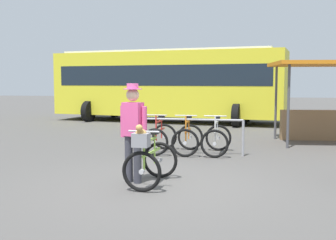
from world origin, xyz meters
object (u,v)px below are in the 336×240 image
(racked_bike_red, at_px, (160,138))
(bus_distant, at_px, (168,82))
(racked_bike_white, at_px, (217,139))
(person_with_featured_bike, at_px, (133,129))
(market_stall, at_px, (325,94))
(racked_bike_orange, at_px, (188,138))
(featured_bicycle, at_px, (149,158))

(racked_bike_red, bearing_deg, bus_distant, 98.83)
(racked_bike_white, distance_m, person_with_featured_bike, 3.39)
(racked_bike_white, xyz_separation_m, market_stall, (2.95, 2.60, 1.03))
(racked_bike_red, bearing_deg, racked_bike_orange, 0.07)
(racked_bike_white, height_order, featured_bicycle, featured_bicycle)
(person_with_featured_bike, bearing_deg, racked_bike_orange, 79.94)
(featured_bicycle, height_order, market_stall, market_stall)
(featured_bicycle, distance_m, bus_distant, 11.40)
(bus_distant, height_order, market_stall, bus_distant)
(racked_bike_white, height_order, market_stall, market_stall)
(bus_distant, relative_size, market_stall, 3.10)
(racked_bike_orange, bearing_deg, bus_distant, 103.71)
(racked_bike_red, height_order, racked_bike_white, same)
(racked_bike_orange, distance_m, bus_distant, 8.24)
(featured_bicycle, height_order, bus_distant, bus_distant)
(racked_bike_orange, bearing_deg, racked_bike_white, 0.07)
(racked_bike_red, xyz_separation_m, bus_distant, (-1.23, 7.89, 1.37))
(racked_bike_orange, distance_m, racked_bike_white, 0.70)
(racked_bike_red, relative_size, market_stall, 0.33)
(racked_bike_red, height_order, bus_distant, bus_distant)
(racked_bike_orange, distance_m, person_with_featured_bike, 3.20)
(racked_bike_red, xyz_separation_m, featured_bicycle, (0.48, -3.30, 0.12))
(person_with_featured_bike, height_order, market_stall, market_stall)
(racked_bike_orange, bearing_deg, person_with_featured_bike, -100.06)
(market_stall, bearing_deg, bus_distant, 136.49)
(market_stall, bearing_deg, racked_bike_orange, -144.57)
(racked_bike_red, distance_m, featured_bicycle, 3.34)
(racked_bike_orange, xyz_separation_m, bus_distant, (-1.93, 7.89, 1.37))
(racked_bike_white, bearing_deg, featured_bicycle, -105.51)
(racked_bike_orange, bearing_deg, market_stall, 35.43)
(market_stall, bearing_deg, featured_bicycle, -123.24)
(racked_bike_orange, bearing_deg, featured_bicycle, -93.77)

